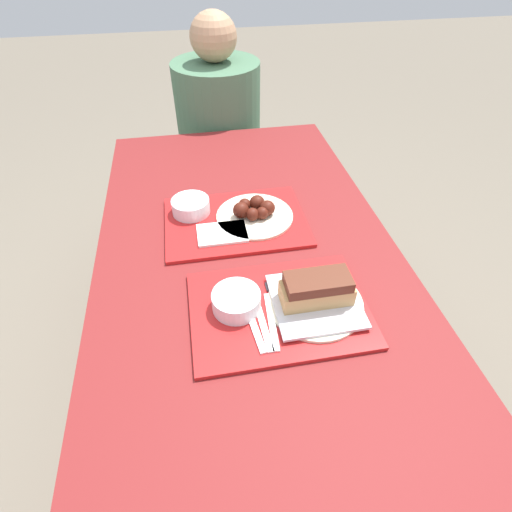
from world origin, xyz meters
name	(u,v)px	position (x,y,z in m)	size (l,w,h in m)	color
ground_plane	(254,403)	(0.00, 0.00, 0.00)	(12.00, 12.00, 0.00)	#706656
picnic_table	(253,291)	(0.00, 0.00, 0.65)	(0.86, 1.73, 0.74)	maroon
picnic_bench_far	(219,177)	(0.00, 1.09, 0.39)	(0.81, 0.28, 0.46)	maroon
tray_near	(279,309)	(0.04, -0.16, 0.75)	(0.43, 0.31, 0.01)	red
tray_far	(236,222)	(-0.02, 0.21, 0.75)	(0.43, 0.31, 0.01)	red
bowl_coleslaw_near	(236,300)	(-0.06, -0.14, 0.78)	(0.12, 0.12, 0.05)	silver
brisket_sandwich_plate	(316,295)	(0.13, -0.16, 0.79)	(0.24, 0.24, 0.09)	beige
plastic_fork_near	(262,322)	(-0.01, -0.20, 0.76)	(0.02, 0.17, 0.00)	white
plastic_knife_near	(271,321)	(0.01, -0.20, 0.76)	(0.03, 0.17, 0.00)	white
plastic_spoon_near	(253,324)	(-0.03, -0.20, 0.76)	(0.04, 0.17, 0.00)	white
condiment_packet	(273,286)	(0.04, -0.09, 0.76)	(0.04, 0.03, 0.01)	#3F3F47
bowl_coleslaw_far	(191,205)	(-0.15, 0.28, 0.78)	(0.12, 0.12, 0.05)	silver
wings_plate_far	(254,212)	(0.04, 0.22, 0.77)	(0.24, 0.24, 0.06)	beige
napkin_far	(222,233)	(-0.07, 0.15, 0.76)	(0.15, 0.10, 0.01)	white
person_seated_across	(218,111)	(0.02, 1.09, 0.74)	(0.40, 0.40, 0.70)	#477051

